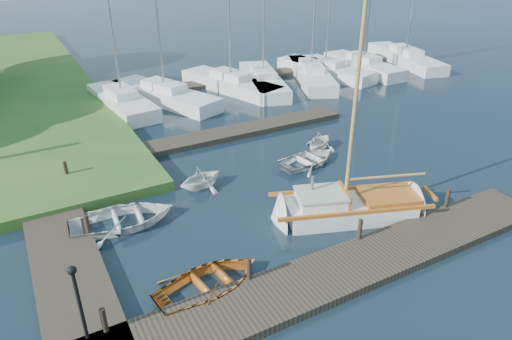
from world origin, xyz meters
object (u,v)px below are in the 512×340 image
mooring_post_0 (104,320)px  mooring_post_4 (87,225)px  marina_boat_1 (165,94)px  mooring_post_5 (66,170)px  tender_b (201,176)px  tender_a (123,216)px  marina_boat_0 (122,100)px  marina_boat_3 (263,80)px  sailboat (353,208)px  marina_boat_2 (231,83)px  mooring_post_1 (249,268)px  tender_c (309,158)px  marina_boat_4 (311,73)px  marina_boat_6 (363,64)px  marina_boat_7 (405,57)px  tender_d (320,139)px  mooring_post_2 (360,229)px  mooring_post_3 (447,198)px  marina_boat_5 (325,69)px  dinghy (209,280)px  lamp_post (77,293)px

mooring_post_0 → mooring_post_4: same height
marina_boat_1 → mooring_post_0: bearing=134.6°
mooring_post_4 → mooring_post_5: 5.00m
mooring_post_5 → tender_b: 6.11m
tender_b → tender_a: bearing=96.4°
mooring_post_0 → marina_boat_0: marina_boat_0 is taller
mooring_post_5 → tender_a: mooring_post_5 is taller
marina_boat_3 → sailboat: bearing=179.9°
mooring_post_5 → marina_boat_2: size_ratio=0.07×
mooring_post_1 → marina_boat_0: 18.89m
mooring_post_5 → tender_c: (10.73, -3.61, -0.37)m
marina_boat_4 → marina_boat_0: bearing=112.1°
tender_a → mooring_post_5: bearing=20.3°
marina_boat_6 → marina_boat_7: 5.05m
mooring_post_4 → tender_b: (5.17, 1.74, -0.13)m
sailboat → tender_d: (2.68, 5.95, 0.20)m
mooring_post_2 → marina_boat_4: bearing=59.7°
mooring_post_1 → mooring_post_5: (-4.00, 10.00, 0.00)m
mooring_post_1 → marina_boat_3: bearing=59.2°
mooring_post_1 → mooring_post_3: same height
marina_boat_6 → marina_boat_7: (5.04, 0.30, 0.00)m
mooring_post_3 → tender_b: size_ratio=0.37×
tender_d → marina_boat_1: 12.21m
marina_boat_0 → marina_boat_3: 10.39m
marina_boat_5 → marina_boat_7: size_ratio=0.88×
mooring_post_3 → sailboat: 3.81m
marina_boat_0 → marina_boat_2: marina_boat_0 is taller
tender_b → marina_boat_0: 12.15m
dinghy → marina_boat_1: 19.03m
lamp_post → marina_boat_4: (20.27, 18.46, -1.31)m
marina_boat_1 → marina_boat_5: bearing=-111.8°
mooring_post_0 → marina_boat_7: (30.15, 18.86, -0.13)m
marina_boat_6 → tender_a: bearing=120.1°
sailboat → marina_boat_5: 20.75m
sailboat → marina_boat_3: bearing=91.7°
dinghy → marina_boat_6: 28.32m
mooring_post_0 → tender_d: (12.76, 7.60, -0.16)m
mooring_post_2 → tender_d: mooring_post_2 is taller
marina_boat_2 → marina_boat_7: marina_boat_7 is taller
marina_boat_2 → marina_boat_5: 8.33m
tender_b → marina_boat_7: size_ratio=0.18×
sailboat → marina_boat_3: 17.88m
mooring_post_3 → tender_b: bearing=139.3°
tender_d → marina_boat_1: size_ratio=0.18×
tender_b → marina_boat_5: size_ratio=0.20×
marina_boat_2 → marina_boat_5: bearing=-109.1°
mooring_post_5 → dinghy: bearing=-73.6°
mooring_post_5 → tender_d: bearing=-11.1°
sailboat → marina_boat_4: marina_boat_4 is taller
marina_boat_3 → marina_boat_4: (4.15, -0.19, -0.01)m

